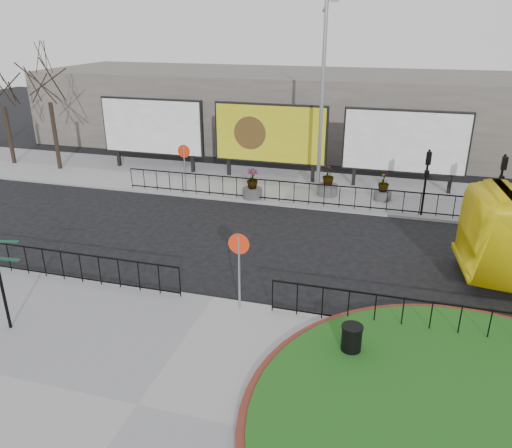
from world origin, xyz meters
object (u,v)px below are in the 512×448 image
(billboard_mid, at_px, (270,134))
(lamp_post, at_px, (322,99))
(planter_b, at_px, (328,184))
(planter_a, at_px, (252,188))
(planter_c, at_px, (383,189))
(litter_bin, at_px, (351,341))

(billboard_mid, relative_size, lamp_post, 0.67)
(billboard_mid, xyz_separation_m, planter_b, (3.50, -1.97, -1.92))
(planter_a, bearing_deg, lamp_post, 26.30)
(planter_c, bearing_deg, billboard_mid, 162.36)
(billboard_mid, distance_m, planter_a, 3.97)
(billboard_mid, xyz_separation_m, lamp_post, (3.01, -1.97, 2.23))
(lamp_post, xyz_separation_m, planter_c, (3.19, -0.00, -4.17))
(billboard_mid, relative_size, litter_bin, 6.67)
(planter_b, xyz_separation_m, planter_c, (2.70, 0.00, -0.01))
(planter_a, distance_m, planter_b, 3.80)
(litter_bin, bearing_deg, billboard_mid, 112.01)
(planter_b, bearing_deg, planter_c, 0.00)
(lamp_post, distance_m, litter_bin, 13.87)
(lamp_post, distance_m, planter_b, 4.18)
(planter_c, bearing_deg, planter_b, 180.00)
(lamp_post, height_order, planter_b, lamp_post)
(litter_bin, relative_size, planter_a, 0.63)
(lamp_post, relative_size, planter_c, 6.66)
(billboard_mid, bearing_deg, litter_bin, -67.99)
(litter_bin, distance_m, planter_c, 12.87)
(billboard_mid, relative_size, planter_c, 4.47)
(lamp_post, height_order, planter_a, lamp_post)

